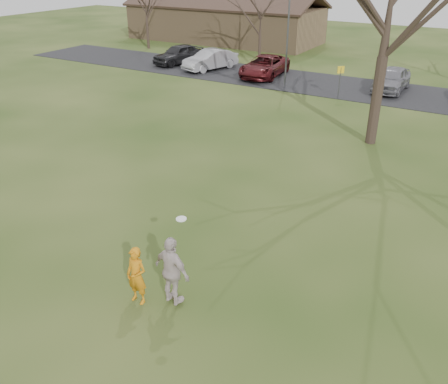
{
  "coord_description": "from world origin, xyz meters",
  "views": [
    {
      "loc": [
        7.01,
        -7.89,
        8.47
      ],
      "look_at": [
        0.0,
        4.0,
        1.5
      ],
      "focal_mm": 38.04,
      "sensor_mm": 36.0,
      "label": 1
    }
  ],
  "objects": [
    {
      "name": "car_4",
      "position": [
        0.5,
        25.56,
        0.83
      ],
      "size": [
        1.91,
        4.66,
        1.58
      ],
      "primitive_type": "imported",
      "rotation": [
        0.0,
        0.0,
        -0.01
      ],
      "color": "gray",
      "rests_on": "parking_strip"
    },
    {
      "name": "lamp_post",
      "position": [
        -6.0,
        22.5,
        3.97
      ],
      "size": [
        0.34,
        0.34,
        6.27
      ],
      "color": "#47474C",
      "rests_on": "ground"
    },
    {
      "name": "car_2",
      "position": [
        -8.83,
        25.02,
        0.8
      ],
      "size": [
        3.0,
        5.68,
        1.52
      ],
      "primitive_type": "imported",
      "rotation": [
        0.0,
        0.0,
        0.09
      ],
      "color": "#511316",
      "rests_on": "parking_strip"
    },
    {
      "name": "building",
      "position": [
        -20.0,
        38.0,
        1.93
      ],
      "size": [
        20.6,
        8.5,
        5.14
      ],
      "color": "#8C6D4C",
      "rests_on": "ground"
    },
    {
      "name": "ground",
      "position": [
        0.0,
        0.0,
        0.0
      ],
      "size": [
        120.0,
        120.0,
        0.0
      ],
      "primitive_type": "plane",
      "color": "#1E380F",
      "rests_on": "ground"
    },
    {
      "name": "catching_play",
      "position": [
        0.73,
        0.1,
        1.08
      ],
      "size": [
        1.23,
        0.72,
        2.51
      ],
      "color": "beige",
      "rests_on": "ground"
    },
    {
      "name": "car_0",
      "position": [
        -17.08,
        25.45,
        0.84
      ],
      "size": [
        3.02,
        5.01,
        1.6
      ],
      "primitive_type": "imported",
      "rotation": [
        0.0,
        0.0,
        -0.26
      ],
      "color": "black",
      "rests_on": "parking_strip"
    },
    {
      "name": "parking_strip",
      "position": [
        0.0,
        25.0,
        0.02
      ],
      "size": [
        62.0,
        6.5,
        0.04
      ],
      "primitive_type": "cube",
      "color": "black",
      "rests_on": "ground"
    },
    {
      "name": "car_1",
      "position": [
        -13.62,
        24.91,
        0.82
      ],
      "size": [
        3.02,
        5.02,
        1.56
      ],
      "primitive_type": "imported",
      "rotation": [
        0.0,
        0.0,
        -0.31
      ],
      "color": "#A5A4AA",
      "rests_on": "parking_strip"
    },
    {
      "name": "sign_yellow",
      "position": [
        -2.0,
        22.0,
        1.45
      ],
      "size": [
        0.35,
        0.35,
        2.08
      ],
      "color": "#47474C",
      "rests_on": "ground"
    },
    {
      "name": "player_defender",
      "position": [
        -0.16,
        -0.29,
        0.84
      ],
      "size": [
        0.61,
        0.4,
        1.68
      ],
      "primitive_type": "imported",
      "rotation": [
        0.0,
        0.0,
        -0.0
      ],
      "color": "orange",
      "rests_on": "ground"
    }
  ]
}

